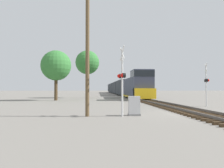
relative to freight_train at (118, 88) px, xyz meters
name	(u,v)px	position (x,y,z in m)	size (l,w,h in m)	color
ground_plane	(197,114)	(0.00, -57.27, -2.09)	(400.00, 400.00, 0.00)	slate
rail_track_bed	(197,112)	(0.00, -57.27, -1.96)	(2.60, 160.00, 0.31)	#42301E
freight_train	(118,88)	(0.00, 0.00, 0.00)	(3.13, 83.36, 4.69)	#33384C
crossing_signal_near	(122,77)	(-5.36, -58.20, 0.41)	(0.47, 1.02, 4.51)	silver
crossing_signal_far	(206,82)	(3.93, -51.04, 0.40)	(0.54, 1.01, 4.33)	silver
relay_cabinet	(134,106)	(-4.50, -57.79, -1.46)	(0.80, 0.53, 1.28)	slate
utility_pole	(87,39)	(-7.56, -58.03, 2.90)	(1.80, 0.25, 9.65)	brown
tree_far_right	(56,66)	(-13.24, -38.28, 3.21)	(4.61, 4.61, 7.64)	#473521
tree_mid_background	(87,63)	(-8.89, -29.35, 4.81)	(4.64, 4.64, 9.25)	brown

